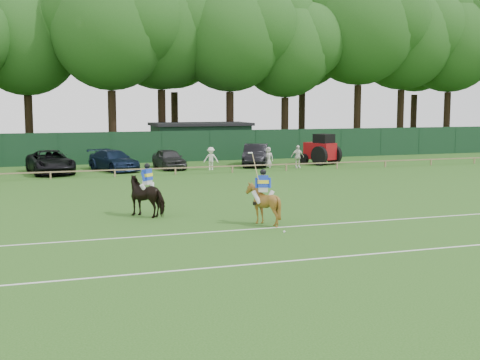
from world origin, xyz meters
name	(u,v)px	position (x,y,z in m)	size (l,w,h in m)	color
ground	(252,224)	(0.00, 0.00, 0.00)	(160.00, 160.00, 0.00)	#1E4C14
horse_dark	(148,196)	(-3.59, 3.19, 0.85)	(0.92, 2.02, 1.71)	black
horse_chestnut	(263,204)	(0.39, -0.19, 0.82)	(1.33, 1.49, 1.65)	brown
suv_black	(50,162)	(-6.86, 21.37, 0.78)	(2.59, 5.62, 1.56)	black
sedan_navy	(114,160)	(-2.56, 21.85, 0.72)	(2.02, 4.97, 1.44)	#121F3B
hatch_grey	(169,159)	(1.43, 21.88, 0.72)	(1.70, 4.22, 1.44)	#323234
estate_black	(256,155)	(8.15, 21.95, 0.82)	(1.74, 4.99, 1.65)	black
spectator_left	(211,159)	(4.08, 20.12, 0.81)	(1.05, 0.60, 1.62)	white
spectator_mid	(298,157)	(10.45, 19.33, 0.84)	(0.99, 0.41, 1.68)	white
spectator_right	(268,157)	(8.54, 20.35, 0.76)	(0.74, 0.48, 1.52)	beige
rider_dark	(148,178)	(-3.58, 3.18, 1.61)	(0.78, 0.75, 1.41)	silver
rider_chestnut	(263,185)	(0.38, -0.20, 1.57)	(0.92, 0.72, 2.05)	silver
polo_ball	(284,232)	(0.55, -2.01, 0.04)	(0.09, 0.09, 0.09)	silver
pitch_lines	(286,242)	(0.00, -3.50, 0.01)	(60.00, 5.10, 0.01)	silver
pitch_rail	(161,169)	(0.00, 18.00, 0.45)	(62.10, 0.10, 0.50)	#997F5B
perimeter_fence	(137,147)	(0.00, 27.00, 1.25)	(92.08, 0.08, 2.50)	#14351E
utility_shed	(201,140)	(6.00, 30.00, 1.54)	(8.40, 4.40, 3.04)	#14331E
tree_row	(145,154)	(2.00, 35.00, 0.00)	(96.00, 12.00, 21.00)	#26561C
tractor	(321,150)	(13.35, 21.36, 1.12)	(2.81, 3.31, 2.36)	maroon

